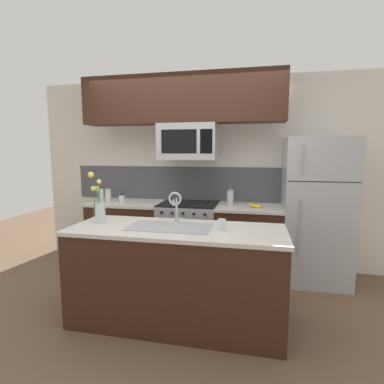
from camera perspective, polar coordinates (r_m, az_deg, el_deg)
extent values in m
plane|color=brown|center=(3.45, -4.12, -20.02)|extent=(10.00, 10.00, 0.00)
cube|color=silver|center=(4.26, 4.44, 3.59)|extent=(5.20, 0.10, 2.60)
cube|color=#4C4C51|center=(4.27, 0.32, 1.59)|extent=(3.56, 0.01, 0.48)
cube|color=#381E14|center=(4.36, -12.02, -7.97)|extent=(0.99, 0.62, 0.88)
cube|color=beige|center=(4.26, -12.19, -2.07)|extent=(1.02, 0.65, 0.03)
cube|color=#381E14|center=(4.00, 10.66, -9.37)|extent=(0.82, 0.62, 0.88)
cube|color=beige|center=(3.89, 10.83, -2.95)|extent=(0.85, 0.65, 0.03)
cube|color=#A8AAAF|center=(4.09, -0.63, -8.61)|extent=(0.76, 0.62, 0.91)
cube|color=black|center=(3.98, -0.64, -2.23)|extent=(0.76, 0.62, 0.01)
cylinder|color=black|center=(3.90, -3.70, -2.32)|extent=(0.15, 0.15, 0.01)
cylinder|color=black|center=(3.81, 1.59, -2.53)|extent=(0.15, 0.15, 0.01)
cylinder|color=black|center=(4.16, -2.68, -1.69)|extent=(0.15, 0.15, 0.01)
cylinder|color=black|center=(4.08, 2.29, -1.86)|extent=(0.15, 0.15, 0.01)
cylinder|color=black|center=(3.76, -5.81, -3.89)|extent=(0.03, 0.02, 0.03)
cylinder|color=black|center=(3.72, -3.80, -3.99)|extent=(0.03, 0.02, 0.03)
cylinder|color=black|center=(3.69, -1.75, -4.09)|extent=(0.03, 0.02, 0.03)
cylinder|color=black|center=(3.66, 0.34, -4.18)|extent=(0.03, 0.02, 0.03)
cylinder|color=black|center=(3.63, 2.46, -4.27)|extent=(0.03, 0.02, 0.03)
cube|color=#A8AAAF|center=(3.91, -0.72, 9.52)|extent=(0.74, 0.40, 0.45)
cube|color=black|center=(3.73, -2.55, 9.60)|extent=(0.45, 0.00, 0.29)
cube|color=black|center=(3.66, 2.73, 9.64)|extent=(0.15, 0.00, 0.29)
cube|color=#381E14|center=(3.95, -2.06, 17.18)|extent=(2.57, 0.34, 0.60)
cube|color=#A8AAAF|center=(3.98, 22.49, -3.28)|extent=(0.78, 0.72, 1.77)
cube|color=black|center=(3.58, 23.83, 1.79)|extent=(0.75, 0.00, 0.01)
cylinder|color=#99999E|center=(3.51, 20.32, 5.92)|extent=(0.01, 0.01, 0.32)
cylinder|color=#99999E|center=(3.61, 19.75, -6.53)|extent=(0.01, 0.01, 0.67)
cylinder|color=silver|center=(4.42, -16.96, -0.50)|extent=(0.09, 0.09, 0.18)
cylinder|color=#4C331E|center=(4.40, -17.01, 0.78)|extent=(0.09, 0.09, 0.02)
cylinder|color=silver|center=(4.37, -15.68, -0.67)|extent=(0.08, 0.08, 0.16)
cylinder|color=#B2B2B7|center=(4.36, -15.73, 0.48)|extent=(0.08, 0.08, 0.02)
cylinder|color=silver|center=(4.27, -13.19, -1.21)|extent=(0.08, 0.08, 0.09)
cylinder|color=black|center=(4.26, -13.21, -0.51)|extent=(0.08, 0.08, 0.01)
ellipsoid|color=yellow|center=(3.82, 11.86, -2.58)|extent=(0.16, 0.14, 0.05)
ellipsoid|color=yellow|center=(3.83, 11.95, -2.54)|extent=(0.17, 0.10, 0.05)
ellipsoid|color=yellow|center=(3.82, 12.02, -2.59)|extent=(0.18, 0.06, 0.06)
ellipsoid|color=yellow|center=(3.83, 12.10, -2.55)|extent=(0.18, 0.05, 0.07)
ellipsoid|color=yellow|center=(3.82, 12.21, -2.59)|extent=(0.17, 0.11, 0.05)
ellipsoid|color=yellow|center=(3.83, 12.28, -2.55)|extent=(0.16, 0.14, 0.06)
cylinder|color=brown|center=(3.82, 12.08, -2.14)|extent=(0.02, 0.02, 0.03)
cylinder|color=silver|center=(3.95, 7.30, -1.15)|extent=(0.09, 0.09, 0.18)
cylinder|color=#A3A3AA|center=(3.93, 7.32, 0.29)|extent=(0.08, 0.08, 0.02)
cylinder|color=#A3A3AA|center=(3.93, 7.33, 0.79)|extent=(0.01, 0.01, 0.05)
sphere|color=#A3A3AA|center=(3.93, 7.34, 1.27)|extent=(0.02, 0.02, 0.02)
cube|color=#381E14|center=(2.91, -2.93, -15.86)|extent=(1.94, 0.72, 0.88)
cube|color=beige|center=(2.76, -2.99, -7.17)|extent=(1.97, 0.75, 0.03)
cube|color=#ADAFB5|center=(2.77, -4.22, -6.67)|extent=(0.76, 0.39, 0.01)
cube|color=#ADAFB5|center=(2.85, -7.62, -7.99)|extent=(0.30, 0.30, 0.15)
cube|color=#ADAFB5|center=(2.75, -0.67, -8.47)|extent=(0.30, 0.30, 0.15)
cylinder|color=#B7BABF|center=(2.99, -2.94, -5.47)|extent=(0.04, 0.04, 0.02)
cylinder|color=#B7BABF|center=(2.97, -2.96, -3.21)|extent=(0.02, 0.02, 0.22)
torus|color=#B7BABF|center=(2.90, -3.25, -1.28)|extent=(0.13, 0.02, 0.13)
cylinder|color=#B7BABF|center=(2.85, -3.54, -2.04)|extent=(0.02, 0.02, 0.06)
cube|color=#B7BABF|center=(2.98, -2.29, -5.04)|extent=(0.07, 0.01, 0.01)
cylinder|color=silver|center=(2.67, 5.68, -6.22)|extent=(0.07, 0.07, 0.10)
cylinder|color=silver|center=(3.07, -17.08, -3.75)|extent=(0.10, 0.10, 0.20)
cylinder|color=silver|center=(3.09, -17.04, -4.91)|extent=(0.09, 0.09, 0.06)
cylinder|color=#386B2D|center=(3.04, -17.17, -1.32)|extent=(0.02, 0.02, 0.35)
sphere|color=#EFE066|center=(3.01, -17.29, 1.91)|extent=(0.04, 0.04, 0.04)
cylinder|color=#386B2D|center=(3.07, -17.68, -1.93)|extent=(0.07, 0.01, 0.27)
sphere|color=#EFE066|center=(3.07, -18.30, 0.63)|extent=(0.05, 0.05, 0.05)
cylinder|color=#386B2D|center=(3.03, -17.87, -0.72)|extent=(0.05, 0.06, 0.41)
sphere|color=#EFE066|center=(3.00, -18.72, 3.13)|extent=(0.06, 0.06, 0.06)
cylinder|color=#386B2D|center=(3.06, -17.35, -1.94)|extent=(0.03, 0.01, 0.27)
sphere|color=#EFE066|center=(3.05, -17.65, 0.62)|extent=(0.05, 0.05, 0.05)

